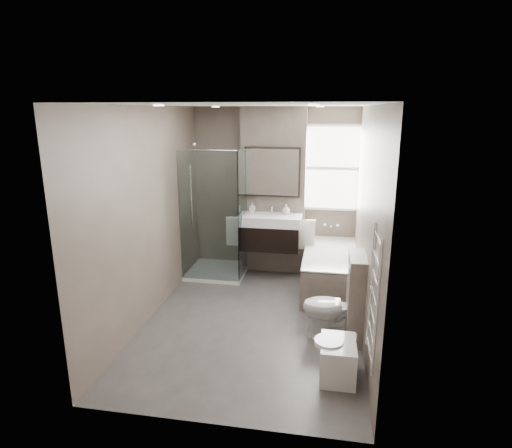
% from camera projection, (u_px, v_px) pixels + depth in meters
% --- Properties ---
extents(room, '(2.70, 3.90, 2.70)m').
position_uv_depth(room, '(254.00, 219.00, 5.05)').
color(room, '#4C4846').
rests_on(room, ground).
extents(vanity_pier, '(1.00, 0.25, 2.60)m').
position_uv_depth(vanity_pier, '(273.00, 191.00, 6.74)').
color(vanity_pier, '#665A50').
rests_on(vanity_pier, ground).
extents(vanity, '(0.95, 0.47, 0.66)m').
position_uv_depth(vanity, '(270.00, 232.00, 6.55)').
color(vanity, black).
rests_on(vanity, vanity_pier).
extents(mirror_cabinet, '(0.86, 0.08, 0.76)m').
position_uv_depth(mirror_cabinet, '(272.00, 172.00, 6.50)').
color(mirror_cabinet, black).
rests_on(mirror_cabinet, vanity_pier).
extents(towel_left, '(0.24, 0.06, 0.44)m').
position_uv_depth(towel_left, '(234.00, 231.00, 6.63)').
color(towel_left, silver).
rests_on(towel_left, vanity_pier).
extents(towel_right, '(0.24, 0.06, 0.44)m').
position_uv_depth(towel_right, '(307.00, 235.00, 6.45)').
color(towel_right, silver).
rests_on(towel_right, vanity_pier).
extents(shower_enclosure, '(0.90, 0.90, 2.00)m').
position_uv_depth(shower_enclosure, '(222.00, 246.00, 6.67)').
color(shower_enclosure, white).
rests_on(shower_enclosure, ground).
extents(bathtub, '(0.75, 1.60, 0.57)m').
position_uv_depth(bathtub, '(330.00, 269.00, 6.20)').
color(bathtub, '#665A50').
rests_on(bathtub, ground).
extents(window, '(0.98, 0.06, 1.33)m').
position_uv_depth(window, '(332.00, 168.00, 6.59)').
color(window, white).
rests_on(window, room).
extents(toilet, '(0.72, 0.44, 0.71)m').
position_uv_depth(toilet, '(333.00, 308.00, 4.90)').
color(toilet, white).
rests_on(toilet, ground).
extents(cistern_box, '(0.19, 0.55, 1.00)m').
position_uv_depth(cistern_box, '(355.00, 297.00, 4.82)').
color(cistern_box, '#665A50').
rests_on(cistern_box, ground).
extents(bidet, '(0.41, 0.47, 0.49)m').
position_uv_depth(bidet, '(337.00, 359.00, 4.17)').
color(bidet, white).
rests_on(bidet, ground).
extents(towel_radiator, '(0.03, 0.49, 1.10)m').
position_uv_depth(towel_radiator, '(374.00, 297.00, 3.37)').
color(towel_radiator, silver).
rests_on(towel_radiator, room).
extents(soap_bottle_a, '(0.08, 0.08, 0.17)m').
position_uv_depth(soap_bottle_a, '(252.00, 208.00, 6.57)').
color(soap_bottle_a, white).
rests_on(soap_bottle_a, vanity).
extents(soap_bottle_b, '(0.12, 0.12, 0.15)m').
position_uv_depth(soap_bottle_b, '(286.00, 209.00, 6.52)').
color(soap_bottle_b, white).
rests_on(soap_bottle_b, vanity).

